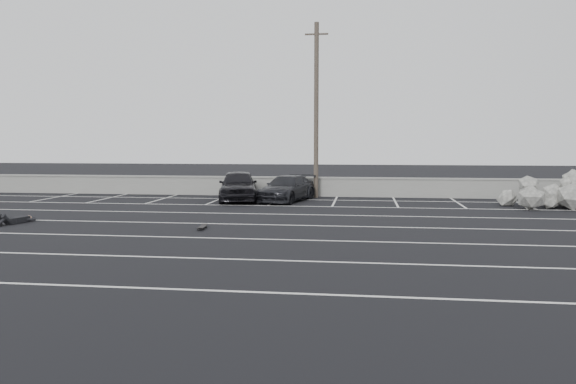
# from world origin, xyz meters

# --- Properties ---
(ground) EXTENTS (120.00, 120.00, 0.00)m
(ground) POSITION_xyz_m (0.00, 0.00, 0.00)
(ground) COLOR black
(ground) RESTS_ON ground
(seawall) EXTENTS (50.00, 0.45, 1.06)m
(seawall) POSITION_xyz_m (0.00, 14.00, 0.55)
(seawall) COLOR gray
(seawall) RESTS_ON ground
(stall_lines) EXTENTS (36.00, 20.05, 0.01)m
(stall_lines) POSITION_xyz_m (-0.08, 4.41, 0.00)
(stall_lines) COLOR silver
(stall_lines) RESTS_ON ground
(car_left) EXTENTS (2.73, 4.86, 1.56)m
(car_left) POSITION_xyz_m (-3.84, 10.99, 0.78)
(car_left) COLOR black
(car_left) RESTS_ON ground
(car_right) EXTENTS (2.91, 4.75, 1.28)m
(car_right) POSITION_xyz_m (-1.40, 11.20, 0.64)
(car_right) COLOR black
(car_right) RESTS_ON ground
(utility_pole) EXTENTS (1.23, 0.25, 9.19)m
(utility_pole) POSITION_xyz_m (-0.10, 13.20, 4.65)
(utility_pole) COLOR #4C4238
(utility_pole) RESTS_ON ground
(trash_bin) EXTENTS (0.80, 0.80, 0.92)m
(trash_bin) POSITION_xyz_m (10.89, 13.15, 0.47)
(trash_bin) COLOR #28292B
(trash_bin) RESTS_ON ground
(riprap_pile) EXTENTS (4.98, 3.83, 1.24)m
(riprap_pile) POSITION_xyz_m (11.19, 9.96, 0.45)
(riprap_pile) COLOR #A19F96
(riprap_pile) RESTS_ON ground
(person) EXTENTS (1.76, 2.51, 0.43)m
(person) POSITION_xyz_m (-10.07, 2.29, 0.21)
(person) COLOR black
(person) RESTS_ON ground
(skateboard) EXTENTS (0.26, 0.78, 0.09)m
(skateboard) POSITION_xyz_m (-3.00, 1.71, 0.07)
(skateboard) COLOR black
(skateboard) RESTS_ON ground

